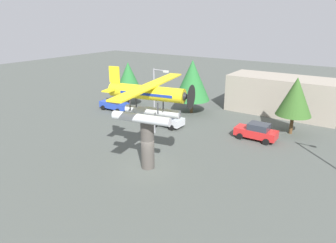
{
  "coord_description": "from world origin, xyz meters",
  "views": [
    {
      "loc": [
        14.04,
        -17.83,
        11.86
      ],
      "look_at": [
        0.0,
        3.0,
        3.21
      ],
      "focal_mm": 32.15,
      "sensor_mm": 36.0,
      "label": 1
    }
  ],
  "objects_px": {
    "tree_west": "(128,78)",
    "car_mid_silver": "(166,119)",
    "storefront_building": "(282,95)",
    "tree_east": "(192,80)",
    "tree_center_back": "(295,97)",
    "streetlight_primary": "(156,96)",
    "floatplane_monument": "(148,99)",
    "display_pedestal": "(148,144)",
    "car_far_red": "(257,131)",
    "car_near_blue": "(115,104)"
  },
  "relations": [
    {
      "from": "tree_west",
      "to": "streetlight_primary",
      "type": "bearing_deg",
      "value": -34.83
    },
    {
      "from": "car_mid_silver",
      "to": "tree_east",
      "type": "xyz_separation_m",
      "value": [
        -0.18,
        6.17,
        3.47
      ]
    },
    {
      "from": "floatplane_monument",
      "to": "car_far_red",
      "type": "xyz_separation_m",
      "value": [
        5.36,
        11.09,
        -5.08
      ]
    },
    {
      "from": "floatplane_monument",
      "to": "car_mid_silver",
      "type": "height_order",
      "value": "floatplane_monument"
    },
    {
      "from": "streetlight_primary",
      "to": "car_far_red",
      "type": "bearing_deg",
      "value": 24.43
    },
    {
      "from": "storefront_building",
      "to": "tree_west",
      "type": "bearing_deg",
      "value": -155.59
    },
    {
      "from": "car_mid_silver",
      "to": "streetlight_primary",
      "type": "xyz_separation_m",
      "value": [
        0.42,
        -2.56,
        3.24
      ]
    },
    {
      "from": "streetlight_primary",
      "to": "tree_west",
      "type": "distance_m",
      "value": 11.72
    },
    {
      "from": "streetlight_primary",
      "to": "tree_east",
      "type": "relative_size",
      "value": 1.01
    },
    {
      "from": "storefront_building",
      "to": "tree_east",
      "type": "height_order",
      "value": "tree_east"
    },
    {
      "from": "streetlight_primary",
      "to": "storefront_building",
      "type": "distance_m",
      "value": 17.88
    },
    {
      "from": "display_pedestal",
      "to": "floatplane_monument",
      "type": "bearing_deg",
      "value": 11.14
    },
    {
      "from": "car_near_blue",
      "to": "car_far_red",
      "type": "xyz_separation_m",
      "value": [
        19.38,
        0.39,
        0.0
      ]
    },
    {
      "from": "car_mid_silver",
      "to": "car_far_red",
      "type": "height_order",
      "value": "same"
    },
    {
      "from": "tree_west",
      "to": "tree_center_back",
      "type": "xyz_separation_m",
      "value": [
        21.74,
        1.41,
        0.07
      ]
    },
    {
      "from": "car_near_blue",
      "to": "streetlight_primary",
      "type": "bearing_deg",
      "value": 158.04
    },
    {
      "from": "floatplane_monument",
      "to": "storefront_building",
      "type": "xyz_separation_m",
      "value": [
        4.99,
        21.97,
        -3.57
      ]
    },
    {
      "from": "display_pedestal",
      "to": "floatplane_monument",
      "type": "xyz_separation_m",
      "value": [
        0.13,
        0.03,
        3.81
      ]
    },
    {
      "from": "car_far_red",
      "to": "tree_east",
      "type": "xyz_separation_m",
      "value": [
        -10.17,
        4.38,
        3.47
      ]
    },
    {
      "from": "car_mid_silver",
      "to": "car_far_red",
      "type": "bearing_deg",
      "value": -169.85
    },
    {
      "from": "tree_west",
      "to": "tree_east",
      "type": "height_order",
      "value": "tree_east"
    },
    {
      "from": "streetlight_primary",
      "to": "tree_west",
      "type": "height_order",
      "value": "streetlight_primary"
    },
    {
      "from": "display_pedestal",
      "to": "streetlight_primary",
      "type": "bearing_deg",
      "value": 121.07
    },
    {
      "from": "display_pedestal",
      "to": "tree_center_back",
      "type": "bearing_deg",
      "value": 61.59
    },
    {
      "from": "car_mid_silver",
      "to": "car_far_red",
      "type": "distance_m",
      "value": 10.15
    },
    {
      "from": "storefront_building",
      "to": "tree_east",
      "type": "xyz_separation_m",
      "value": [
        -9.8,
        -6.51,
        1.96
      ]
    },
    {
      "from": "car_far_red",
      "to": "streetlight_primary",
      "type": "bearing_deg",
      "value": 24.43
    },
    {
      "from": "floatplane_monument",
      "to": "tree_center_back",
      "type": "bearing_deg",
      "value": 50.79
    },
    {
      "from": "car_near_blue",
      "to": "car_far_red",
      "type": "height_order",
      "value": "same"
    },
    {
      "from": "car_mid_silver",
      "to": "tree_east",
      "type": "distance_m",
      "value": 7.08
    },
    {
      "from": "tree_west",
      "to": "car_mid_silver",
      "type": "bearing_deg",
      "value": -24.22
    },
    {
      "from": "tree_east",
      "to": "tree_center_back",
      "type": "bearing_deg",
      "value": -2.79
    },
    {
      "from": "display_pedestal",
      "to": "storefront_building",
      "type": "xyz_separation_m",
      "value": [
        5.12,
        22.0,
        0.25
      ]
    },
    {
      "from": "tree_west",
      "to": "tree_east",
      "type": "xyz_separation_m",
      "value": [
        9.02,
        2.03,
        0.3
      ]
    },
    {
      "from": "car_mid_silver",
      "to": "display_pedestal",
      "type": "bearing_deg",
      "value": 115.77
    },
    {
      "from": "display_pedestal",
      "to": "tree_west",
      "type": "distance_m",
      "value": 19.3
    },
    {
      "from": "display_pedestal",
      "to": "tree_east",
      "type": "height_order",
      "value": "tree_east"
    },
    {
      "from": "tree_east",
      "to": "car_near_blue",
      "type": "bearing_deg",
      "value": -152.66
    },
    {
      "from": "tree_east",
      "to": "tree_center_back",
      "type": "relative_size",
      "value": 1.12
    },
    {
      "from": "tree_west",
      "to": "car_far_red",
      "type": "bearing_deg",
      "value": -6.98
    },
    {
      "from": "streetlight_primary",
      "to": "storefront_building",
      "type": "bearing_deg",
      "value": 58.88
    },
    {
      "from": "floatplane_monument",
      "to": "streetlight_primary",
      "type": "xyz_separation_m",
      "value": [
        -4.21,
        6.74,
        -1.83
      ]
    },
    {
      "from": "car_mid_silver",
      "to": "tree_west",
      "type": "relative_size",
      "value": 0.68
    },
    {
      "from": "display_pedestal",
      "to": "streetlight_primary",
      "type": "xyz_separation_m",
      "value": [
        -4.08,
        6.77,
        1.98
      ]
    },
    {
      "from": "floatplane_monument",
      "to": "tree_west",
      "type": "xyz_separation_m",
      "value": [
        -13.83,
        13.44,
        -1.91
      ]
    },
    {
      "from": "car_mid_silver",
      "to": "tree_center_back",
      "type": "distance_m",
      "value": 14.1
    },
    {
      "from": "floatplane_monument",
      "to": "car_mid_silver",
      "type": "distance_m",
      "value": 11.56
    },
    {
      "from": "tree_east",
      "to": "tree_west",
      "type": "bearing_deg",
      "value": -167.32
    },
    {
      "from": "floatplane_monument",
      "to": "streetlight_primary",
      "type": "relative_size",
      "value": 1.49
    },
    {
      "from": "streetlight_primary",
      "to": "car_mid_silver",
      "type": "bearing_deg",
      "value": 99.41
    }
  ]
}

